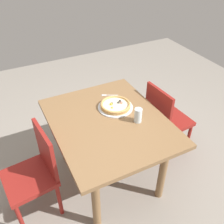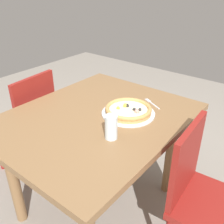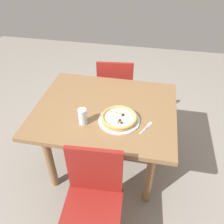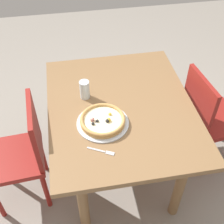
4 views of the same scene
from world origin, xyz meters
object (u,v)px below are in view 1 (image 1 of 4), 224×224
(chair_far, at_px, (36,171))
(dining_table, at_px, (108,130))
(pizza, at_px, (115,105))
(plate, at_px, (115,107))
(chair_near, at_px, (165,119))
(drinking_glass, at_px, (138,115))
(fork, at_px, (108,95))

(chair_far, bearing_deg, dining_table, -93.30)
(dining_table, distance_m, chair_far, 0.72)
(chair_far, height_order, pizza, chair_far)
(plate, bearing_deg, pizza, -50.64)
(dining_table, relative_size, pizza, 4.16)
(chair_near, distance_m, chair_far, 1.40)
(plate, xyz_separation_m, drinking_glass, (-0.27, -0.08, 0.06))
(chair_far, bearing_deg, drinking_glass, -101.96)
(chair_near, height_order, fork, chair_near)
(plate, relative_size, pizza, 1.15)
(chair_far, xyz_separation_m, fork, (0.40, -0.87, 0.27))
(chair_near, bearing_deg, chair_far, -89.91)
(plate, distance_m, fork, 0.22)
(chair_near, bearing_deg, fork, -124.10)
(chair_far, height_order, plate, chair_far)
(pizza, relative_size, fork, 1.85)
(chair_far, relative_size, fork, 5.62)
(pizza, height_order, drinking_glass, drinking_glass)
(drinking_glass, bearing_deg, fork, 5.60)
(chair_near, distance_m, fork, 0.66)
(fork, bearing_deg, dining_table, 91.40)
(chair_far, relative_size, drinking_glass, 6.54)
(plate, bearing_deg, chair_near, -98.51)
(chair_far, height_order, drinking_glass, drinking_glass)
(pizza, bearing_deg, fork, -8.38)
(plate, height_order, fork, plate)
(dining_table, height_order, plate, plate)
(pizza, xyz_separation_m, fork, (0.22, -0.03, -0.03))
(drinking_glass, bearing_deg, plate, 16.65)
(dining_table, distance_m, fork, 0.42)
(dining_table, relative_size, chair_far, 1.37)
(chair_near, relative_size, pizza, 3.04)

